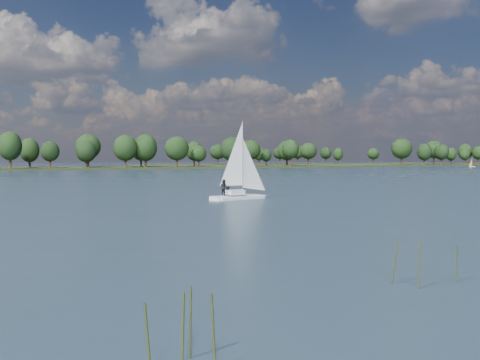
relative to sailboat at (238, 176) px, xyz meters
name	(u,v)px	position (x,y,z in m)	size (l,w,h in m)	color
ground	(114,179)	(0.93, 63.30, -2.78)	(700.00, 700.00, 0.00)	#233342
far_shore	(46,169)	(0.93, 175.30, -2.78)	(660.00, 40.00, 1.50)	black
far_shore_back	(303,165)	(160.93, 223.30, -2.78)	(220.00, 30.00, 1.40)	black
sailboat	(238,176)	(0.00, 0.00, 0.00)	(7.84, 3.65, 9.96)	white
dinghy_orange	(472,165)	(199.71, 128.83, -1.66)	(3.15, 2.42, 4.72)	white
treeline	(15,149)	(-11.36, 171.55, 5.27)	(562.54, 74.07, 18.53)	black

